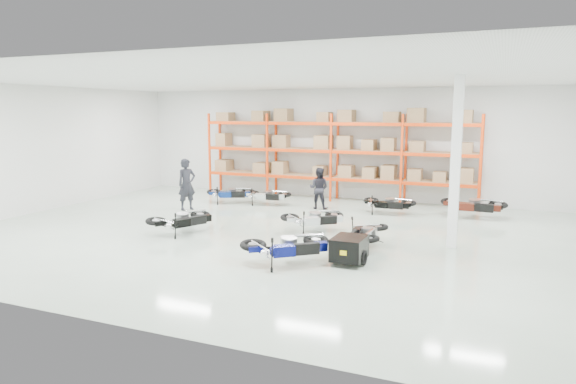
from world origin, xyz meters
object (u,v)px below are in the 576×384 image
at_px(moto_back_b, 267,192).
at_px(person_left, 187,184).
at_px(moto_back_d, 473,201).
at_px(moto_silver_left, 314,215).
at_px(trailer, 349,248).
at_px(moto_touring_right, 366,229).
at_px(moto_blue_centre, 288,241).
at_px(moto_back_c, 388,200).
at_px(person_back, 319,188).
at_px(moto_back_a, 230,190).
at_px(moto_black_far_left, 182,216).

distance_m(moto_back_b, person_left, 3.09).
bearing_deg(moto_back_b, moto_back_d, -92.78).
bearing_deg(moto_silver_left, trailer, 176.46).
bearing_deg(moto_touring_right, person_left, 157.12).
height_order(moto_back_b, person_left, person_left).
distance_m(moto_touring_right, moto_back_b, 6.95).
relative_size(moto_back_d, person_left, 0.99).
xyz_separation_m(moto_blue_centre, trailer, (1.33, 0.60, -0.20)).
bearing_deg(moto_back_c, moto_silver_left, 159.08).
bearing_deg(moto_back_d, moto_touring_right, 157.38).
bearing_deg(moto_back_d, trailer, 162.73).
bearing_deg(moto_back_c, trailer, -174.36).
xyz_separation_m(moto_touring_right, trailer, (0.00, -1.60, -0.13)).
bearing_deg(person_left, person_back, -34.70).
xyz_separation_m(moto_back_a, moto_back_d, (9.01, 0.64, 0.07)).
relative_size(moto_silver_left, moto_back_d, 0.91).
relative_size(moto_touring_right, trailer, 1.07).
xyz_separation_m(moto_blue_centre, moto_back_c, (0.92, 6.94, -0.08)).
relative_size(moto_blue_centre, person_back, 1.21).
relative_size(moto_blue_centre, trailer, 1.22).
distance_m(moto_silver_left, moto_touring_right, 2.25).
bearing_deg(person_left, moto_black_far_left, -118.05).
bearing_deg(moto_silver_left, moto_blue_centre, 151.94).
distance_m(moto_back_d, person_back, 5.40).
height_order(moto_blue_centre, moto_back_c, moto_blue_centre).
bearing_deg(moto_back_b, moto_silver_left, -143.73).
distance_m(moto_silver_left, person_back, 3.70).
height_order(moto_back_c, person_back, person_back).
xyz_separation_m(moto_blue_centre, moto_black_far_left, (-4.07, 1.64, -0.03)).
bearing_deg(moto_back_d, person_back, 96.88).
relative_size(trailer, person_left, 0.82).
xyz_separation_m(moto_silver_left, moto_back_d, (4.28, 3.97, 0.05)).
bearing_deg(moto_back_c, person_left, 108.37).
bearing_deg(moto_back_c, moto_back_b, 92.32).
distance_m(moto_silver_left, moto_back_d, 5.84).
bearing_deg(trailer, moto_back_a, 137.93).
bearing_deg(person_back, moto_back_c, 178.42).
distance_m(moto_blue_centre, moto_back_d, 8.26).
bearing_deg(person_left, moto_silver_left, -74.63).
xyz_separation_m(moto_back_b, moto_back_c, (4.71, 0.03, 0.01)).
relative_size(moto_blue_centre, person_left, 1.00).
bearing_deg(moto_touring_right, moto_back_c, 91.97).
bearing_deg(moto_back_a, moto_back_d, -109.34).
height_order(moto_back_a, moto_back_b, moto_back_a).
bearing_deg(person_back, moto_blue_centre, 101.80).
bearing_deg(trailer, moto_black_far_left, 169.85).
bearing_deg(moto_black_far_left, moto_back_c, -106.47).
bearing_deg(moto_silver_left, person_back, -20.20).
xyz_separation_m(moto_back_a, moto_back_c, (6.21, 0.20, -0.01)).
bearing_deg(moto_blue_centre, moto_touring_right, -70.31).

